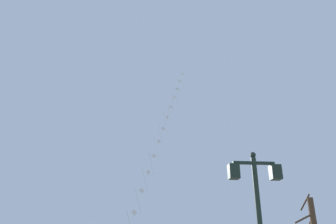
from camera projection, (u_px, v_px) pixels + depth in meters
name	position (u px, v px, depth m)	size (l,w,h in m)	color
twin_lantern_lamp_post	(258.00, 201.00, 8.81)	(1.45, 0.28, 4.42)	#1E2D23
kite_train	(161.00, 135.00, 30.38)	(6.58, 15.91, 22.47)	brown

